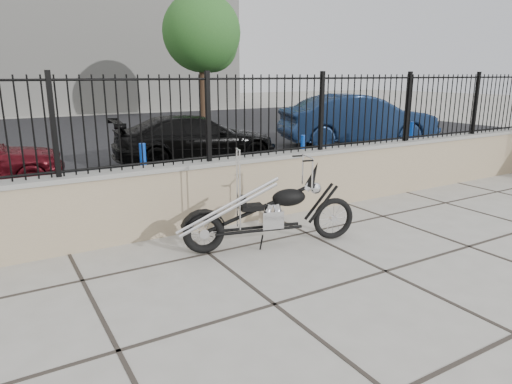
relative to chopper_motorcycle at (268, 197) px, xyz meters
The scene contains 12 objects.
ground_plane 1.67m from the chopper_motorcycle, 61.60° to the right, with size 90.00×90.00×0.00m, color #99968E.
parking_lot 11.19m from the chopper_motorcycle, 86.26° to the left, with size 30.00×30.00×0.00m, color black.
retaining_wall 1.37m from the chopper_motorcycle, 57.62° to the left, with size 14.00×0.36×0.96m, color gray.
iron_fence 1.63m from the chopper_motorcycle, 57.62° to the left, with size 14.00×0.08×1.20m, color black.
background_building 25.38m from the chopper_motorcycle, 88.34° to the left, with size 22.00×6.00×8.00m, color beige.
chopper_motorcycle is the anchor object (origin of this frame).
car_black 5.94m from the chopper_motorcycle, 75.16° to the left, with size 1.66×4.08×1.18m, color black.
car_blue 9.20m from the chopper_motorcycle, 40.15° to the left, with size 1.66×4.76×1.57m, color #101F3C.
bollard_a 3.36m from the chopper_motorcycle, 100.09° to the left, with size 0.12×0.12×0.96m, color #0D32CB.
bollard_b 4.29m from the chopper_motorcycle, 47.68° to the left, with size 0.11×0.11×0.90m, color #0D32CD.
bollard_c 7.40m from the chopper_motorcycle, 27.51° to the left, with size 0.12×0.12×0.97m, color #0B5DB0.
tree_right 16.52m from the chopper_motorcycle, 68.53° to the left, with size 3.48×3.48×5.88m.
Camera 1 is at (-3.70, -3.35, 2.16)m, focal length 32.00 mm.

